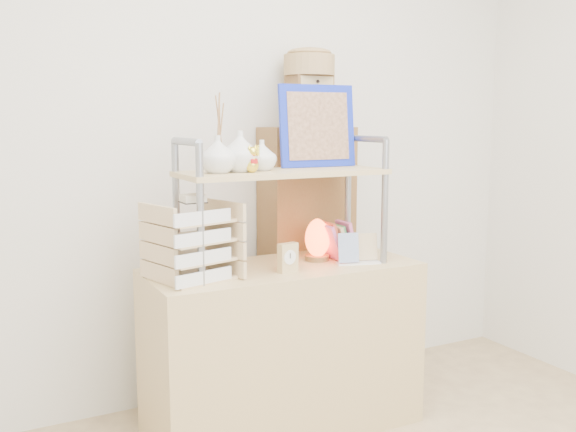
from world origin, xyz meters
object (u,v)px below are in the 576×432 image
(desk, at_px, (283,348))
(cabinet, at_px, (306,259))
(salt_lamp, at_px, (317,239))
(letter_tray, at_px, (194,246))

(desk, distance_m, cabinet, 0.58)
(cabinet, xyz_separation_m, salt_lamp, (-0.13, -0.34, 0.17))
(letter_tray, height_order, salt_lamp, letter_tray)
(letter_tray, distance_m, salt_lamp, 0.62)
(desk, relative_size, letter_tray, 3.48)
(desk, height_order, cabinet, cabinet)
(cabinet, bearing_deg, letter_tray, -150.74)
(letter_tray, bearing_deg, desk, 5.95)
(cabinet, bearing_deg, salt_lamp, -111.18)
(cabinet, distance_m, salt_lamp, 0.40)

